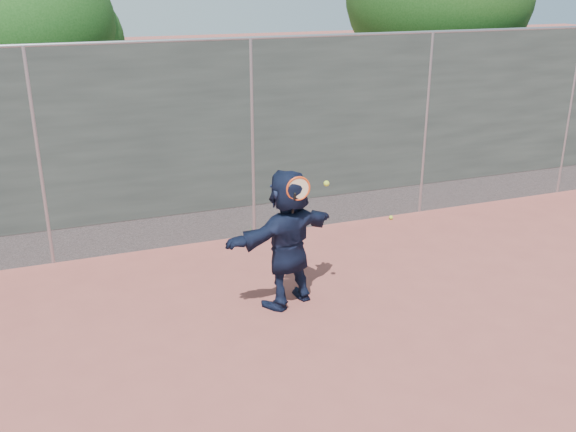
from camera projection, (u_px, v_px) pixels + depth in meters
name	position (u px, v px, depth m)	size (l,w,h in m)	color
ground	(352.00, 347.00, 7.05)	(80.00, 80.00, 0.00)	#9E4C42
player	(288.00, 238.00, 7.71)	(1.60, 0.51, 1.72)	black
ball_ground	(391.00, 218.00, 10.72)	(0.07, 0.07, 0.07)	#B7D02E
fence	(252.00, 136.00, 9.56)	(20.00, 0.06, 3.03)	#38423D
swing_action	(301.00, 190.00, 7.33)	(0.52, 0.14, 0.51)	#DF4215
tree_left	(35.00, 32.00, 10.81)	(3.15, 3.00, 4.53)	#382314
weed_clump	(274.00, 227.00, 10.06)	(0.68, 0.07, 0.30)	#387226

